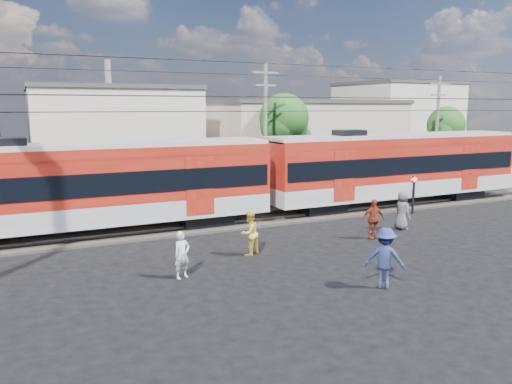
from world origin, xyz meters
TOP-DOWN VIEW (x-y plane):
  - ground at (0.00, 0.00)m, footprint 120.00×120.00m
  - track_bed at (0.00, 8.00)m, footprint 70.00×3.40m
  - rail_near at (0.00, 7.25)m, footprint 70.00×0.12m
  - rail_far at (0.00, 8.75)m, footprint 70.00×0.12m
  - commuter_train at (-5.72, 8.00)m, footprint 50.30×3.08m
  - catenary at (-8.65, 8.00)m, footprint 70.00×9.30m
  - building_midwest at (-2.00, 27.00)m, footprint 12.24×12.24m
  - building_mideast at (14.00, 24.00)m, footprint 16.32×10.20m
  - building_east at (28.00, 28.00)m, footprint 10.20×10.20m
  - utility_pole_mid at (6.00, 15.00)m, footprint 1.80×0.24m
  - utility_pole_east at (20.00, 14.00)m, footprint 1.80×0.24m
  - tree_near at (9.19, 18.09)m, footprint 3.82×3.64m
  - tree_far at (24.19, 17.09)m, footprint 3.36×3.12m
  - pedestrian_a at (-3.97, 1.08)m, footprint 0.68×0.55m
  - pedestrian_b at (-0.82, 2.53)m, footprint 1.04×0.93m
  - pedestrian_c at (1.59, -2.54)m, footprint 1.43×1.39m
  - pedestrian_d at (5.06, 2.44)m, footprint 1.10×0.63m
  - pedestrian_e at (7.41, 3.26)m, footprint 0.58×0.89m
  - car_silver at (24.57, 12.90)m, footprint 4.00×1.66m
  - car_white at (26.22, 12.41)m, footprint 4.81×2.45m
  - crossing_signal at (10.32, 5.71)m, footprint 0.30×0.30m

SIDE VIEW (x-z plane):
  - ground at x=0.00m, z-range 0.00..0.00m
  - track_bed at x=0.00m, z-range 0.00..0.12m
  - rail_near at x=0.00m, z-range 0.12..0.24m
  - rail_far at x=0.00m, z-range 0.12..0.24m
  - car_silver at x=24.57m, z-range 0.00..1.35m
  - car_white at x=26.22m, z-range 0.00..1.51m
  - pedestrian_a at x=-3.97m, z-range 0.00..1.62m
  - pedestrian_b at x=-0.82m, z-range 0.00..1.75m
  - pedestrian_d at x=5.06m, z-range 0.00..1.77m
  - pedestrian_e at x=7.41m, z-range 0.00..1.81m
  - pedestrian_c at x=1.59m, z-range 0.00..1.96m
  - crossing_signal at x=10.32m, z-range 0.40..2.47m
  - commuter_train at x=-5.72m, z-range 0.31..4.49m
  - building_mideast at x=14.00m, z-range 0.01..6.31m
  - building_midwest at x=-2.00m, z-range 0.01..7.31m
  - tree_far at x=24.19m, z-range 1.11..6.87m
  - building_east at x=28.00m, z-range 0.01..8.31m
  - utility_pole_east at x=20.00m, z-range 0.28..8.28m
  - utility_pole_mid at x=6.00m, z-range 0.28..8.78m
  - tree_near at x=9.19m, z-range 1.30..8.02m
  - catenary at x=-8.65m, z-range 1.38..8.89m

